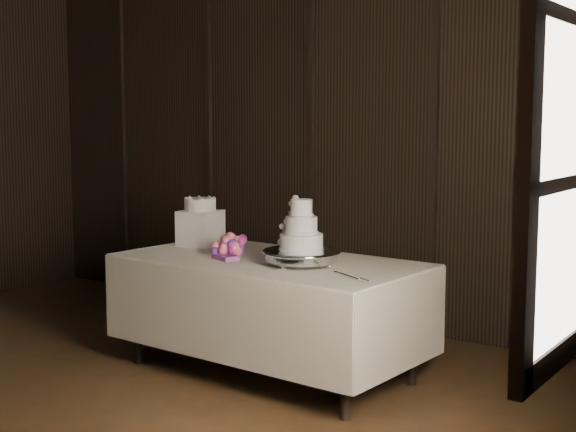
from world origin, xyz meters
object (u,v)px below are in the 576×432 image
(wedding_cake, at_px, (297,231))
(bouquet, at_px, (231,246))
(cake_stand, at_px, (301,258))
(display_table, at_px, (269,311))
(box_pedestal, at_px, (200,228))
(small_cake, at_px, (200,204))

(wedding_cake, bearing_deg, bouquet, -167.24)
(cake_stand, bearing_deg, wedding_cake, -150.26)
(display_table, relative_size, box_pedestal, 7.86)
(bouquet, bearing_deg, wedding_cake, -3.01)
(display_table, bearing_deg, small_cake, 168.83)
(display_table, bearing_deg, wedding_cake, -13.62)
(cake_stand, relative_size, box_pedestal, 1.86)
(bouquet, relative_size, small_cake, 1.79)
(cake_stand, relative_size, bouquet, 1.21)
(display_table, relative_size, wedding_cake, 6.39)
(bouquet, xyz_separation_m, box_pedestal, (-0.48, 0.24, 0.06))
(wedding_cake, bearing_deg, box_pedestal, -179.12)
(display_table, bearing_deg, box_pedestal, 168.83)
(display_table, xyz_separation_m, box_pedestal, (-0.74, 0.19, 0.47))
(cake_stand, distance_m, small_cake, 1.10)
(bouquet, bearing_deg, display_table, 11.36)
(cake_stand, bearing_deg, box_pedestal, 166.11)
(box_pedestal, xyz_separation_m, small_cake, (0.00, 0.00, 0.17))
(box_pedestal, bearing_deg, bouquet, -27.00)
(cake_stand, height_order, wedding_cake, wedding_cake)
(bouquet, distance_m, small_cake, 0.58)
(display_table, distance_m, small_cake, 1.00)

